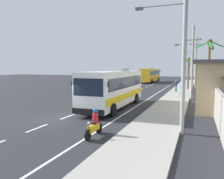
# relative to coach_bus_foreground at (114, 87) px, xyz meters

# --- Properties ---
(ground_plane) EXTENTS (160.00, 160.00, 0.00)m
(ground_plane) POSITION_rel_coach_bus_foreground_xyz_m (-1.95, -5.85, -1.93)
(ground_plane) COLOR #28282D
(sidewalk_kerb) EXTENTS (3.20, 90.00, 0.14)m
(sidewalk_kerb) POSITION_rel_coach_bus_foreground_xyz_m (4.85, 4.15, -1.86)
(sidewalk_kerb) COLOR #A8A399
(sidewalk_kerb) RESTS_ON ground
(lane_markings) EXTENTS (3.92, 71.50, 0.01)m
(lane_markings) POSITION_rel_coach_bus_foreground_xyz_m (0.29, 9.05, -1.92)
(lane_markings) COLOR white
(lane_markings) RESTS_ON ground
(boundary_wall) EXTENTS (0.24, 60.00, 2.24)m
(boundary_wall) POSITION_rel_coach_bus_foreground_xyz_m (8.65, 8.15, -0.80)
(boundary_wall) COLOR #9E998E
(boundary_wall) RESTS_ON ground
(coach_bus_foreground) EXTENTS (3.07, 10.75, 3.70)m
(coach_bus_foreground) POSITION_rel_coach_bus_foreground_xyz_m (0.00, 0.00, 0.00)
(coach_bus_foreground) COLOR white
(coach_bus_foreground) RESTS_ON ground
(coach_bus_far_lane) EXTENTS (3.25, 11.68, 3.71)m
(coach_bus_far_lane) POSITION_rel_coach_bus_foreground_xyz_m (-3.94, 36.02, 0.00)
(coach_bus_far_lane) COLOR gold
(coach_bus_far_lane) RESTS_ON ground
(motorcycle_beside_bus) EXTENTS (0.56, 1.96, 1.54)m
(motorcycle_beside_bus) POSITION_rel_coach_bus_foreground_xyz_m (2.11, -8.68, -1.29)
(motorcycle_beside_bus) COLOR black
(motorcycle_beside_bus) RESTS_ON ground
(pedestrian_near_kerb) EXTENTS (0.36, 0.36, 1.69)m
(pedestrian_near_kerb) POSITION_rel_coach_bus_foreground_xyz_m (5.42, 10.28, -0.91)
(pedestrian_near_kerb) COLOR black
(pedestrian_near_kerb) RESTS_ON sidewalk_kerb
(pedestrian_midwalk) EXTENTS (0.36, 0.36, 1.77)m
(pedestrian_midwalk) POSITION_rel_coach_bus_foreground_xyz_m (4.26, 15.12, -0.86)
(pedestrian_midwalk) COLOR #2D7A47
(pedestrian_midwalk) RESTS_ON sidewalk_kerb
(utility_pole_nearest) EXTENTS (3.97, 0.24, 9.86)m
(utility_pole_nearest) POSITION_rel_coach_bus_foreground_xyz_m (6.45, -6.44, 3.32)
(utility_pole_nearest) COLOR #9E9E99
(utility_pole_nearest) RESTS_ON ground
(utility_pole_mid) EXTENTS (2.94, 0.24, 8.51)m
(utility_pole_mid) POSITION_rel_coach_bus_foreground_xyz_m (6.57, 7.86, 2.58)
(utility_pole_mid) COLOR #9E9E99
(utility_pole_mid) RESTS_ON ground
(utility_pole_far) EXTENTS (3.31, 0.24, 9.03)m
(utility_pole_far) POSITION_rel_coach_bus_foreground_xyz_m (6.76, 22.16, 2.85)
(utility_pole_far) COLOR #9E9E99
(utility_pole_far) RESTS_ON ground
(palm_nearest) EXTENTS (2.79, 3.12, 5.39)m
(palm_nearest) POSITION_rel_coach_bus_foreground_xyz_m (5.77, 19.54, 1.74)
(palm_nearest) COLOR brown
(palm_nearest) RESTS_ON ground
(palm_second) EXTENTS (4.01, 4.04, 5.18)m
(palm_second) POSITION_rel_coach_bus_foreground_xyz_m (6.87, 31.89, 1.80)
(palm_second) COLOR brown
(palm_second) RESTS_ON ground
(palm_third) EXTENTS (3.15, 3.09, 6.72)m
(palm_third) POSITION_rel_coach_bus_foreground_xyz_m (8.28, 6.12, 2.82)
(palm_third) COLOR brown
(palm_third) RESTS_ON ground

